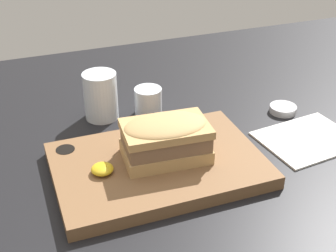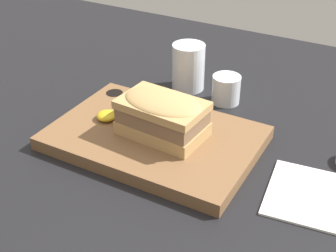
{
  "view_description": "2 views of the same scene",
  "coord_description": "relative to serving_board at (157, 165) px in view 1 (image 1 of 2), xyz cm",
  "views": [
    {
      "loc": [
        -19.6,
        -64.37,
        52.6
      ],
      "look_at": [
        5.83,
        3.99,
        9.31
      ],
      "focal_mm": 50.0,
      "sensor_mm": 36.0,
      "label": 1
    },
    {
      "loc": [
        39.94,
        -60.47,
        50.89
      ],
      "look_at": [
        6.62,
        -0.54,
        7.92
      ],
      "focal_mm": 50.0,
      "sensor_mm": 36.0,
      "label": 2
    }
  ],
  "objects": [
    {
      "name": "serving_board",
      "position": [
        0.0,
        0.0,
        0.0
      ],
      "size": [
        37.23,
        25.16,
        2.57
      ],
      "color": "brown",
      "rests_on": "dining_table"
    },
    {
      "name": "mustard_dollop",
      "position": [
        -10.19,
        -0.47,
        2.03
      ],
      "size": [
        3.88,
        3.88,
        1.55
      ],
      "color": "gold",
      "rests_on": "serving_board"
    },
    {
      "name": "napkin",
      "position": [
        31.9,
        -0.66,
        -1.06
      ],
      "size": [
        20.14,
        16.64,
        0.4
      ],
      "rotation": [
        0.0,
        0.0,
        0.11
      ],
      "color": "white",
      "rests_on": "dining_table"
    },
    {
      "name": "condiment_dish",
      "position": [
        33.56,
        11.16,
        -0.51
      ],
      "size": [
        5.93,
        5.93,
        1.5
      ],
      "color": "#B2B2B7",
      "rests_on": "dining_table"
    },
    {
      "name": "dining_table",
      "position": [
        -2.74,
        -1.19,
        -2.26
      ],
      "size": [
        195.78,
        129.89,
        2.0
      ],
      "color": "black",
      "rests_on": "ground"
    },
    {
      "name": "wine_glass",
      "position": [
        5.26,
        21.1,
        1.46
      ],
      "size": [
        6.01,
        6.01,
        6.01
      ],
      "color": "silver",
      "rests_on": "dining_table"
    },
    {
      "name": "water_glass",
      "position": [
        -4.75,
        23.07,
        3.22
      ],
      "size": [
        7.25,
        7.25,
        10.32
      ],
      "color": "silver",
      "rests_on": "dining_table"
    },
    {
      "name": "sandwich",
      "position": [
        1.68,
        0.18,
        5.4
      ],
      "size": [
        15.8,
        10.55,
        7.72
      ],
      "rotation": [
        0.0,
        0.0,
        -0.07
      ],
      "color": "tan",
      "rests_on": "serving_board"
    }
  ]
}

